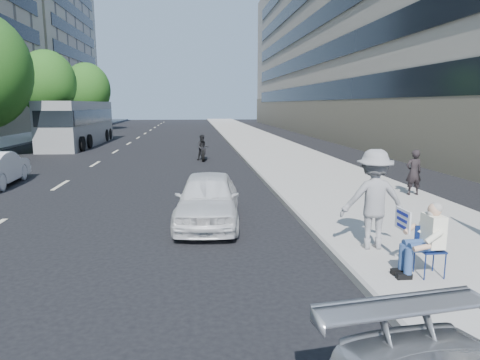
{
  "coord_description": "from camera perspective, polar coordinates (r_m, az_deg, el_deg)",
  "views": [
    {
      "loc": [
        -1.34,
        -8.92,
        3.09
      ],
      "look_at": [
        -0.24,
        1.24,
        1.28
      ],
      "focal_mm": 32.0,
      "sensor_mm": 36.0,
      "label": 1
    }
  ],
  "objects": [
    {
      "name": "ground",
      "position": [
        9.54,
        2.25,
        -8.86
      ],
      "size": [
        160.0,
        160.0,
        0.0
      ],
      "primitive_type": "plane",
      "color": "black",
      "rests_on": "ground"
    },
    {
      "name": "seated_protester",
      "position": [
        8.05,
        23.39,
        -6.78
      ],
      "size": [
        0.83,
        1.11,
        1.31
      ],
      "color": "navy",
      "rests_on": "near_sidewalk"
    },
    {
      "name": "tree_far_d",
      "position": [
        40.87,
        -24.34,
        11.71
      ],
      "size": [
        4.8,
        4.8,
        7.65
      ],
      "color": "#382616",
      "rests_on": "ground"
    },
    {
      "name": "near_building",
      "position": [
        45.37,
        18.7,
        18.32
      ],
      "size": [
        14.0,
        70.0,
        20.0
      ],
      "primitive_type": "cube",
      "color": "gray",
      "rests_on": "ground"
    },
    {
      "name": "white_sedan_near",
      "position": [
        11.19,
        -4.31,
        -2.46
      ],
      "size": [
        1.92,
        4.06,
        1.34
      ],
      "primitive_type": "imported",
      "rotation": [
        0.0,
        0.0,
        -0.09
      ],
      "color": "white",
      "rests_on": "ground"
    },
    {
      "name": "jogger",
      "position": [
        9.17,
        17.37,
        -2.46
      ],
      "size": [
        1.38,
        0.86,
        2.05
      ],
      "primitive_type": "imported",
      "rotation": [
        0.0,
        0.0,
        3.07
      ],
      "color": "gray",
      "rests_on": "near_sidewalk"
    },
    {
      "name": "far_bldg_north",
      "position": [
        77.26,
        -29.29,
        16.95
      ],
      "size": [
        22.0,
        28.0,
        28.0
      ],
      "primitive_type": "cube",
      "color": "tan",
      "rests_on": "ground"
    },
    {
      "name": "near_sidewalk",
      "position": [
        29.56,
        4.24,
        4.18
      ],
      "size": [
        5.0,
        120.0,
        0.15
      ],
      "primitive_type": "cube",
      "color": "#9D9A93",
      "rests_on": "ground"
    },
    {
      "name": "bus",
      "position": [
        34.87,
        -20.66,
        7.03
      ],
      "size": [
        2.8,
        12.09,
        3.3
      ],
      "rotation": [
        0.0,
        0.0,
        -0.02
      ],
      "color": "gray",
      "rests_on": "ground"
    },
    {
      "name": "pedestrian_woman",
      "position": [
        15.08,
        22.15,
        0.95
      ],
      "size": [
        0.56,
        0.37,
        1.5
      ],
      "primitive_type": "imported",
      "rotation": [
        0.0,
        0.0,
        3.17
      ],
      "color": "black",
      "rests_on": "near_sidewalk"
    },
    {
      "name": "motorcycle",
      "position": [
        24.0,
        -5.0,
        4.16
      ],
      "size": [
        0.72,
        2.05,
        1.42
      ],
      "rotation": [
        0.0,
        0.0,
        0.05
      ],
      "color": "black",
      "rests_on": "ground"
    },
    {
      "name": "tree_far_e",
      "position": [
        54.37,
        -19.74,
        11.27
      ],
      "size": [
        5.4,
        5.4,
        7.89
      ],
      "color": "#382616",
      "rests_on": "ground"
    }
  ]
}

